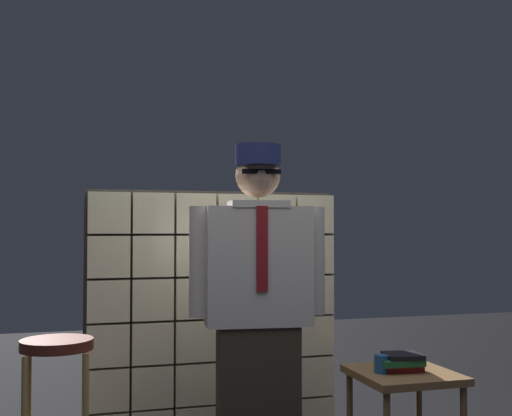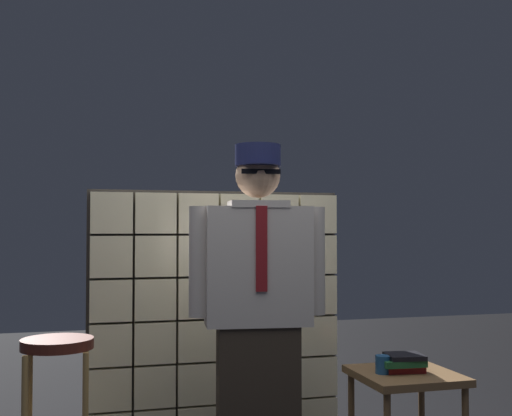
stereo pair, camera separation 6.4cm
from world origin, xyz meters
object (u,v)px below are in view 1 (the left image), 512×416
Objects in this scene: bar_stool at (56,383)px; side_table at (404,385)px; standing_person at (258,311)px; book_stack at (402,362)px; coffee_mug at (382,364)px.

bar_stool is 1.80m from side_table.
standing_person is 7.04× the size of book_stack.
book_stack is at bearing -167.54° from side_table.
book_stack is (-0.02, -0.00, 0.13)m from side_table.
bar_stool reaches higher than coffee_mug.
coffee_mug is at bearing -2.57° from bar_stool.
bar_stool is 3.23× the size of book_stack.
book_stack is at bearing 7.48° from standing_person.
standing_person reaches higher than side_table.
standing_person is at bearing -178.78° from side_table.
coffee_mug is (1.67, -0.07, 0.01)m from bar_stool.
side_table is (1.80, -0.07, -0.12)m from bar_stool.
standing_person is 3.15× the size of side_table.
side_table is (0.83, 0.02, -0.43)m from standing_person.
bar_stool reaches higher than side_table.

